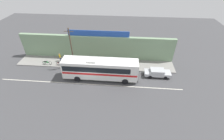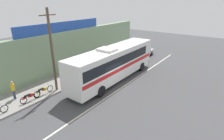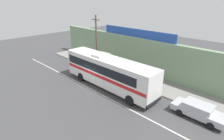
# 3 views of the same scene
# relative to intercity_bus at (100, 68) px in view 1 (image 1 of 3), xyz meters

# --- Properties ---
(ground_plane) EXTENTS (70.00, 70.00, 0.00)m
(ground_plane) POSITION_rel_intercity_bus_xyz_m (-1.61, -0.97, -2.07)
(ground_plane) COLOR #444447
(sidewalk_slab) EXTENTS (30.00, 3.60, 0.14)m
(sidewalk_slab) POSITION_rel_intercity_bus_xyz_m (-1.61, 4.23, -2.00)
(sidewalk_slab) COLOR gray
(sidewalk_slab) RESTS_ON ground_plane
(storefront_facade) EXTENTS (30.00, 0.70, 4.80)m
(storefront_facade) POSITION_rel_intercity_bus_xyz_m (-1.61, 6.38, 0.33)
(storefront_facade) COLOR gray
(storefront_facade) RESTS_ON ground_plane
(storefront_billboard) EXTENTS (11.56, 0.12, 1.10)m
(storefront_billboard) POSITION_rel_intercity_bus_xyz_m (-1.07, 6.38, 3.28)
(storefront_billboard) COLOR #234CAD
(storefront_billboard) RESTS_ON storefront_facade
(road_center_stripe) EXTENTS (30.00, 0.14, 0.01)m
(road_center_stripe) POSITION_rel_intercity_bus_xyz_m (-1.61, -1.77, -2.06)
(road_center_stripe) COLOR silver
(road_center_stripe) RESTS_ON ground_plane
(intercity_bus) EXTENTS (12.38, 2.62, 3.78)m
(intercity_bus) POSITION_rel_intercity_bus_xyz_m (0.00, 0.00, 0.00)
(intercity_bus) COLOR white
(intercity_bus) RESTS_ON ground_plane
(parked_car) EXTENTS (4.46, 1.82, 1.37)m
(parked_car) POSITION_rel_intercity_bus_xyz_m (9.79, 1.41, -1.33)
(parked_car) COLOR #B7BABF
(parked_car) RESTS_ON ground_plane
(utility_pole) EXTENTS (1.60, 0.22, 7.49)m
(utility_pole) POSITION_rel_intercity_bus_xyz_m (-5.31, 2.94, 1.95)
(utility_pole) COLOR brown
(utility_pole) RESTS_ON sidewalk_slab
(motorcycle_green) EXTENTS (1.96, 0.56, 0.94)m
(motorcycle_green) POSITION_rel_intercity_bus_xyz_m (-6.62, 3.09, -1.50)
(motorcycle_green) COLOR black
(motorcycle_green) RESTS_ON sidewalk_slab
(motorcycle_black) EXTENTS (1.83, 0.56, 0.94)m
(motorcycle_black) POSITION_rel_intercity_bus_xyz_m (-7.98, 3.04, -1.50)
(motorcycle_black) COLOR black
(motorcycle_black) RESTS_ON sidewalk_slab
(motorcycle_purple) EXTENTS (1.83, 0.56, 0.94)m
(motorcycle_purple) POSITION_rel_intercity_bus_xyz_m (-10.72, 3.07, -1.50)
(motorcycle_purple) COLOR black
(motorcycle_purple) RESTS_ON sidewalk_slab
(pedestrian_far_left) EXTENTS (0.30, 0.48, 1.62)m
(pedestrian_far_left) POSITION_rel_intercity_bus_xyz_m (-3.53, 3.43, -0.99)
(pedestrian_far_left) COLOR black
(pedestrian_far_left) RESTS_ON sidewalk_slab
(pedestrian_far_right) EXTENTS (0.30, 0.48, 1.67)m
(pedestrian_far_right) POSITION_rel_intercity_bus_xyz_m (-8.57, 4.47, -0.95)
(pedestrian_far_right) COLOR navy
(pedestrian_far_right) RESTS_ON sidewalk_slab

